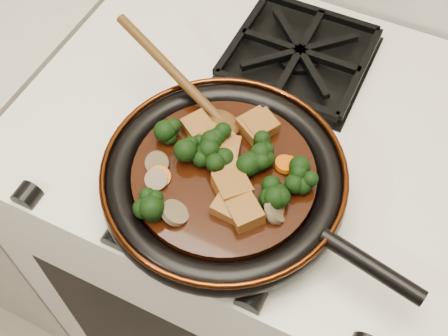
% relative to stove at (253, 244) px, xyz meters
% --- Properties ---
extents(stove, '(0.76, 0.60, 0.90)m').
position_rel_stove_xyz_m(stove, '(0.00, 0.00, 0.00)').
color(stove, silver).
rests_on(stove, ground).
extents(burner_grate_front, '(0.23, 0.23, 0.03)m').
position_rel_stove_xyz_m(burner_grate_front, '(0.00, -0.14, 0.46)').
color(burner_grate_front, black).
rests_on(burner_grate_front, stove).
extents(burner_grate_back, '(0.23, 0.23, 0.03)m').
position_rel_stove_xyz_m(burner_grate_back, '(0.00, 0.14, 0.46)').
color(burner_grate_back, black).
rests_on(burner_grate_back, stove).
extents(skillet, '(0.46, 0.34, 0.05)m').
position_rel_stove_xyz_m(skillet, '(0.00, -0.15, 0.49)').
color(skillet, black).
rests_on(skillet, burner_grate_front).
extents(braising_sauce, '(0.25, 0.25, 0.02)m').
position_rel_stove_xyz_m(braising_sauce, '(0.00, -0.15, 0.50)').
color(braising_sauce, black).
rests_on(braising_sauce, skillet).
extents(tofu_cube_0, '(0.04, 0.04, 0.03)m').
position_rel_stove_xyz_m(tofu_cube_0, '(-0.04, -0.11, 0.52)').
color(tofu_cube_0, brown).
rests_on(tofu_cube_0, braising_sauce).
extents(tofu_cube_1, '(0.04, 0.04, 0.02)m').
position_rel_stove_xyz_m(tofu_cube_1, '(0.03, -0.20, 0.52)').
color(tofu_cube_1, brown).
rests_on(tofu_cube_1, braising_sauce).
extents(tofu_cube_2, '(0.06, 0.06, 0.03)m').
position_rel_stove_xyz_m(tofu_cube_2, '(0.05, -0.20, 0.52)').
color(tofu_cube_2, brown).
rests_on(tofu_cube_2, braising_sauce).
extents(tofu_cube_3, '(0.05, 0.05, 0.03)m').
position_rel_stove_xyz_m(tofu_cube_3, '(-0.00, -0.15, 0.52)').
color(tofu_cube_3, brown).
rests_on(tofu_cube_3, braising_sauce).
extents(tofu_cube_4, '(0.05, 0.05, 0.02)m').
position_rel_stove_xyz_m(tofu_cube_4, '(-0.01, -0.12, 0.52)').
color(tofu_cube_4, brown).
rests_on(tofu_cube_4, braising_sauce).
extents(tofu_cube_5, '(0.06, 0.06, 0.03)m').
position_rel_stove_xyz_m(tofu_cube_5, '(0.02, -0.17, 0.52)').
color(tofu_cube_5, brown).
rests_on(tofu_cube_5, braising_sauce).
extents(tofu_cube_6, '(0.06, 0.06, 0.03)m').
position_rel_stove_xyz_m(tofu_cube_6, '(0.02, -0.07, 0.52)').
color(tofu_cube_6, brown).
rests_on(tofu_cube_6, braising_sauce).
extents(tofu_cube_7, '(0.06, 0.06, 0.03)m').
position_rel_stove_xyz_m(tofu_cube_7, '(0.01, -0.07, 0.52)').
color(tofu_cube_7, brown).
rests_on(tofu_cube_7, braising_sauce).
extents(tofu_cube_8, '(0.05, 0.05, 0.02)m').
position_rel_stove_xyz_m(tofu_cube_8, '(-0.06, -0.10, 0.52)').
color(tofu_cube_8, brown).
rests_on(tofu_cube_8, braising_sauce).
extents(broccoli_floret_0, '(0.07, 0.08, 0.06)m').
position_rel_stove_xyz_m(broccoli_floret_0, '(-0.06, -0.24, 0.52)').
color(broccoli_floret_0, black).
rests_on(broccoli_floret_0, braising_sauce).
extents(broccoli_floret_1, '(0.08, 0.09, 0.06)m').
position_rel_stove_xyz_m(broccoli_floret_1, '(-0.02, -0.15, 0.52)').
color(broccoli_floret_1, black).
rests_on(broccoli_floret_1, braising_sauce).
extents(broccoli_floret_2, '(0.07, 0.07, 0.08)m').
position_rel_stove_xyz_m(broccoli_floret_2, '(0.03, -0.10, 0.52)').
color(broccoli_floret_2, black).
rests_on(broccoli_floret_2, braising_sauce).
extents(broccoli_floret_3, '(0.08, 0.08, 0.06)m').
position_rel_stove_xyz_m(broccoli_floret_3, '(-0.04, -0.14, 0.52)').
color(broccoli_floret_3, black).
rests_on(broccoli_floret_3, braising_sauce).
extents(broccoli_floret_4, '(0.08, 0.08, 0.06)m').
position_rel_stove_xyz_m(broccoli_floret_4, '(-0.03, -0.11, 0.52)').
color(broccoli_floret_4, black).
rests_on(broccoli_floret_4, braising_sauce).
extents(broccoli_floret_5, '(0.07, 0.07, 0.06)m').
position_rel_stove_xyz_m(broccoli_floret_5, '(0.04, -0.13, 0.52)').
color(broccoli_floret_5, black).
rests_on(broccoli_floret_5, braising_sauce).
extents(broccoli_floret_6, '(0.08, 0.08, 0.05)m').
position_rel_stove_xyz_m(broccoli_floret_6, '(-0.10, -0.13, 0.52)').
color(broccoli_floret_6, black).
rests_on(broccoli_floret_6, braising_sauce).
extents(broccoli_floret_7, '(0.09, 0.08, 0.06)m').
position_rel_stove_xyz_m(broccoli_floret_7, '(0.10, -0.13, 0.52)').
color(broccoli_floret_7, black).
rests_on(broccoli_floret_7, braising_sauce).
extents(broccoli_floret_8, '(0.08, 0.09, 0.07)m').
position_rel_stove_xyz_m(broccoli_floret_8, '(0.08, -0.16, 0.52)').
color(broccoli_floret_8, black).
rests_on(broccoli_floret_8, braising_sauce).
extents(carrot_coin_0, '(0.03, 0.03, 0.02)m').
position_rel_stove_xyz_m(carrot_coin_0, '(-0.07, -0.20, 0.51)').
color(carrot_coin_0, '#BD4C05').
rests_on(carrot_coin_0, braising_sauce).
extents(carrot_coin_1, '(0.03, 0.03, 0.01)m').
position_rel_stove_xyz_m(carrot_coin_1, '(0.07, -0.11, 0.51)').
color(carrot_coin_1, '#BD4C05').
rests_on(carrot_coin_1, braising_sauce).
extents(carrot_coin_2, '(0.03, 0.03, 0.02)m').
position_rel_stove_xyz_m(carrot_coin_2, '(0.07, -0.11, 0.51)').
color(carrot_coin_2, '#BD4C05').
rests_on(carrot_coin_2, braising_sauce).
extents(carrot_coin_3, '(0.03, 0.03, 0.02)m').
position_rel_stove_xyz_m(carrot_coin_3, '(-0.02, -0.11, 0.51)').
color(carrot_coin_3, '#BD4C05').
rests_on(carrot_coin_3, braising_sauce).
extents(carrot_coin_4, '(0.03, 0.03, 0.02)m').
position_rel_stove_xyz_m(carrot_coin_4, '(-0.05, -0.14, 0.51)').
color(carrot_coin_4, '#BD4C05').
rests_on(carrot_coin_4, braising_sauce).
extents(mushroom_slice_0, '(0.04, 0.04, 0.03)m').
position_rel_stove_xyz_m(mushroom_slice_0, '(0.09, -0.18, 0.52)').
color(mushroom_slice_0, brown).
rests_on(mushroom_slice_0, braising_sauce).
extents(mushroom_slice_1, '(0.05, 0.05, 0.03)m').
position_rel_stove_xyz_m(mushroom_slice_1, '(-0.03, -0.24, 0.52)').
color(mushroom_slice_1, brown).
rests_on(mushroom_slice_1, braising_sauce).
extents(mushroom_slice_2, '(0.04, 0.04, 0.03)m').
position_rel_stove_xyz_m(mushroom_slice_2, '(0.09, -0.18, 0.52)').
color(mushroom_slice_2, brown).
rests_on(mushroom_slice_2, braising_sauce).
extents(mushroom_slice_3, '(0.04, 0.04, 0.03)m').
position_rel_stove_xyz_m(mushroom_slice_3, '(-0.09, -0.18, 0.52)').
color(mushroom_slice_3, brown).
rests_on(mushroom_slice_3, braising_sauce).
extents(mushroom_slice_4, '(0.04, 0.04, 0.02)m').
position_rel_stove_xyz_m(mushroom_slice_4, '(-0.07, -0.21, 0.52)').
color(mushroom_slice_4, brown).
rests_on(mushroom_slice_4, braising_sauce).
extents(wooden_spoon, '(0.14, 0.07, 0.22)m').
position_rel_stove_xyz_m(wooden_spoon, '(-0.09, -0.06, 0.53)').
color(wooden_spoon, '#4A2C10').
rests_on(wooden_spoon, braising_sauce).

